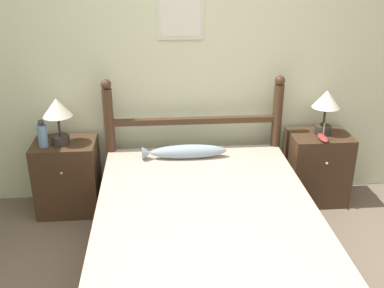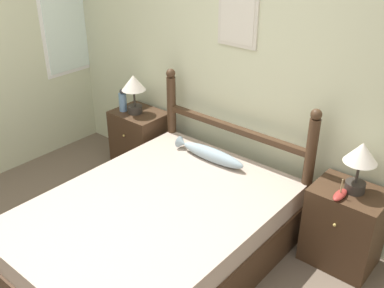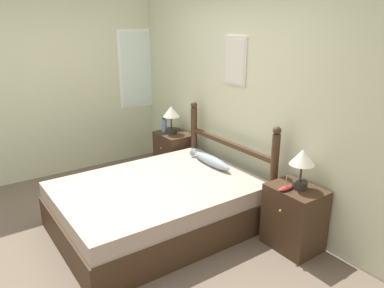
{
  "view_description": "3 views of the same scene",
  "coord_description": "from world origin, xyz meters",
  "px_view_note": "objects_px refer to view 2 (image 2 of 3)",
  "views": [
    {
      "loc": [
        -0.27,
        -2.05,
        2.11
      ],
      "look_at": [
        -0.02,
        1.06,
        0.77
      ],
      "focal_mm": 42.0,
      "sensor_mm": 36.0,
      "label": 1
    },
    {
      "loc": [
        2.0,
        -1.34,
        2.44
      ],
      "look_at": [
        -0.01,
        1.05,
        0.81
      ],
      "focal_mm": 42.0,
      "sensor_mm": 36.0,
      "label": 2
    },
    {
      "loc": [
        3.23,
        -1.22,
        2.17
      ],
      "look_at": [
        0.09,
        0.98,
        0.89
      ],
      "focal_mm": 35.0,
      "sensor_mm": 36.0,
      "label": 3
    }
  ],
  "objects_px": {
    "nightstand_right": "(344,227)",
    "bottle": "(123,101)",
    "table_lamp_right": "(361,158)",
    "model_boat": "(340,195)",
    "fish_pillow": "(210,154)",
    "nightstand_left": "(140,141)",
    "bed": "(155,233)",
    "table_lamp_left": "(134,87)"
  },
  "relations": [
    {
      "from": "table_lamp_left",
      "to": "fish_pillow",
      "type": "height_order",
      "value": "table_lamp_left"
    },
    {
      "from": "nightstand_right",
      "to": "bottle",
      "type": "distance_m",
      "value": 2.38
    },
    {
      "from": "bed",
      "to": "table_lamp_right",
      "type": "distance_m",
      "value": 1.59
    },
    {
      "from": "nightstand_left",
      "to": "model_boat",
      "type": "xyz_separation_m",
      "value": [
        2.17,
        -0.13,
        0.34
      ]
    },
    {
      "from": "bottle",
      "to": "table_lamp_left",
      "type": "bearing_deg",
      "value": 16.97
    },
    {
      "from": "nightstand_right",
      "to": "model_boat",
      "type": "height_order",
      "value": "model_boat"
    },
    {
      "from": "table_lamp_left",
      "to": "fish_pillow",
      "type": "xyz_separation_m",
      "value": [
        1.02,
        -0.09,
        -0.34
      ]
    },
    {
      "from": "nightstand_left",
      "to": "model_boat",
      "type": "bearing_deg",
      "value": -3.4
    },
    {
      "from": "bed",
      "to": "table_lamp_right",
      "type": "xyz_separation_m",
      "value": [
        1.12,
        0.93,
        0.66
      ]
    },
    {
      "from": "bottle",
      "to": "model_boat",
      "type": "distance_m",
      "value": 2.32
    },
    {
      "from": "model_boat",
      "to": "fish_pillow",
      "type": "height_order",
      "value": "model_boat"
    },
    {
      "from": "bed",
      "to": "nightstand_left",
      "type": "distance_m",
      "value": 1.43
    },
    {
      "from": "model_boat",
      "to": "bed",
      "type": "bearing_deg",
      "value": -143.76
    },
    {
      "from": "nightstand_left",
      "to": "model_boat",
      "type": "distance_m",
      "value": 2.2
    },
    {
      "from": "bottle",
      "to": "fish_pillow",
      "type": "distance_m",
      "value": 1.16
    },
    {
      "from": "table_lamp_right",
      "to": "nightstand_right",
      "type": "bearing_deg",
      "value": -148.31
    },
    {
      "from": "nightstand_left",
      "to": "table_lamp_left",
      "type": "bearing_deg",
      "value": -116.47
    },
    {
      "from": "nightstand_left",
      "to": "bottle",
      "type": "distance_m",
      "value": 0.45
    },
    {
      "from": "table_lamp_left",
      "to": "table_lamp_right",
      "type": "height_order",
      "value": "same"
    },
    {
      "from": "nightstand_left",
      "to": "bottle",
      "type": "xyz_separation_m",
      "value": [
        -0.15,
        -0.07,
        0.42
      ]
    },
    {
      "from": "bottle",
      "to": "fish_pillow",
      "type": "bearing_deg",
      "value": -2.71
    },
    {
      "from": "nightstand_right",
      "to": "model_boat",
      "type": "relative_size",
      "value": 3.56
    },
    {
      "from": "table_lamp_right",
      "to": "model_boat",
      "type": "distance_m",
      "value": 0.29
    },
    {
      "from": "table_lamp_right",
      "to": "bottle",
      "type": "bearing_deg",
      "value": -178.05
    },
    {
      "from": "nightstand_right",
      "to": "table_lamp_right",
      "type": "distance_m",
      "value": 0.59
    },
    {
      "from": "bottle",
      "to": "table_lamp_right",
      "type": "bearing_deg",
      "value": 1.95
    },
    {
      "from": "table_lamp_left",
      "to": "table_lamp_right",
      "type": "bearing_deg",
      "value": 1.04
    },
    {
      "from": "nightstand_left",
      "to": "table_lamp_right",
      "type": "bearing_deg",
      "value": 0.3
    },
    {
      "from": "nightstand_right",
      "to": "bottle",
      "type": "xyz_separation_m",
      "value": [
        -2.34,
        -0.07,
        0.42
      ]
    },
    {
      "from": "nightstand_left",
      "to": "bottle",
      "type": "relative_size",
      "value": 2.77
    },
    {
      "from": "nightstand_left",
      "to": "table_lamp_left",
      "type": "distance_m",
      "value": 0.59
    },
    {
      "from": "nightstand_right",
      "to": "bottle",
      "type": "relative_size",
      "value": 2.77
    },
    {
      "from": "bed",
      "to": "model_boat",
      "type": "xyz_separation_m",
      "value": [
        1.07,
        0.78,
        0.41
      ]
    },
    {
      "from": "nightstand_right",
      "to": "table_lamp_right",
      "type": "height_order",
      "value": "table_lamp_right"
    },
    {
      "from": "bed",
      "to": "table_lamp_right",
      "type": "bearing_deg",
      "value": 39.62
    },
    {
      "from": "fish_pillow",
      "to": "table_lamp_left",
      "type": "bearing_deg",
      "value": 174.71
    },
    {
      "from": "nightstand_left",
      "to": "table_lamp_left",
      "type": "xyz_separation_m",
      "value": [
        -0.01,
        -0.03,
        0.59
      ]
    },
    {
      "from": "fish_pillow",
      "to": "nightstand_left",
      "type": "bearing_deg",
      "value": 173.0
    },
    {
      "from": "bed",
      "to": "nightstand_left",
      "type": "bearing_deg",
      "value": 140.26
    },
    {
      "from": "nightstand_right",
      "to": "table_lamp_left",
      "type": "height_order",
      "value": "table_lamp_left"
    },
    {
      "from": "bed",
      "to": "bottle",
      "type": "distance_m",
      "value": 1.58
    },
    {
      "from": "nightstand_left",
      "to": "bottle",
      "type": "bearing_deg",
      "value": -154.6
    }
  ]
}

